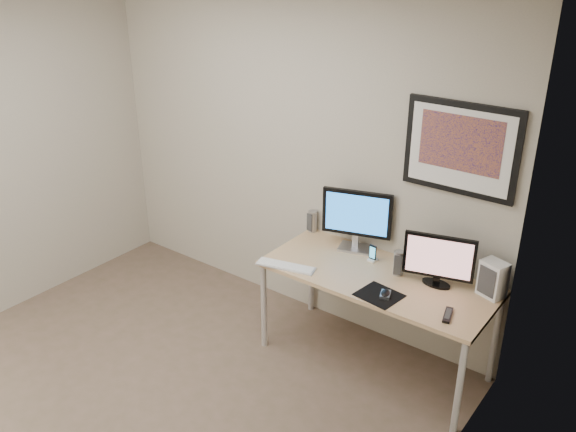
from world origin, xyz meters
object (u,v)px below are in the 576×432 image
Objects in this scene: keyboard at (286,266)px; speaker_left at (313,221)px; monitor_large at (357,218)px; monitor_tv at (439,259)px; fan_unit at (493,279)px; phone_dock at (373,253)px; framed_art at (461,149)px; desk at (377,284)px; speaker_right at (399,263)px.

speaker_left is at bearing 92.76° from keyboard.
monitor_large is at bearing -0.32° from speaker_left.
fan_unit is (0.34, 0.09, -0.07)m from monitor_tv.
monitor_tv is at bearing 0.46° from phone_dock.
monitor_tv reaches higher than keyboard.
framed_art is 0.73m from monitor_tv.
keyboard is (-0.58, -0.28, 0.07)m from desk.
monitor_large reaches higher than phone_dock.
phone_dock is at bearing 129.92° from desk.
speaker_right is 0.72× the size of fan_unit.
speaker_right is (-0.27, -0.02, -0.11)m from monitor_tv.
framed_art is 0.86m from fan_unit.
monitor_large is 1.17× the size of keyboard.
monitor_tv is 1.15m from speaker_left.
fan_unit reaches higher than speaker_left.
desk is 2.13× the size of framed_art.
framed_art is (0.35, 0.33, 0.96)m from desk.
desk is 0.83m from speaker_left.
speaker_left is 0.64m from phone_dock.
monitor_large is 4.03× the size of phone_dock.
speaker_right is at bearing 169.25° from monitor_tv.
desk is 0.24m from phone_dock.
framed_art reaches higher than monitor_tv.
speaker_left is at bearing 157.98° from desk.
desk is 6.54× the size of fan_unit.
speaker_left is 0.98× the size of speaker_right.
keyboard is at bearing -130.36° from phone_dock.
speaker_left is at bearing -164.18° from fan_unit.
phone_dock is 0.63m from keyboard.
fan_unit is at bearing -18.90° from monitor_large.
monitor_tv is 1.85× the size of fan_unit.
framed_art is 1.76× the size of keyboard.
monitor_large is 1.05m from fan_unit.
monitor_tv is at bearing -14.26° from speaker_right.
framed_art reaches higher than monitor_large.
fan_unit is at bearing -8.80° from speaker_right.
phone_dock reaches higher than keyboard.
framed_art is at bearing 19.47° from keyboard.
monitor_tv is (0.02, -0.21, -0.70)m from framed_art.
desk is at bearing -45.34° from phone_dock.
phone_dock is (-0.51, 0.04, -0.13)m from monitor_tv.
monitor_large reaches higher than fan_unit.
framed_art is 4.35× the size of speaker_left.
framed_art is 0.98m from phone_dock.
monitor_large reaches higher than speaker_left.
monitor_large reaches higher than keyboard.
monitor_tv reaches higher than speaker_right.
framed_art is 0.93m from monitor_large.
desk is 3.76× the size of keyboard.
speaker_left is 0.70× the size of fan_unit.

